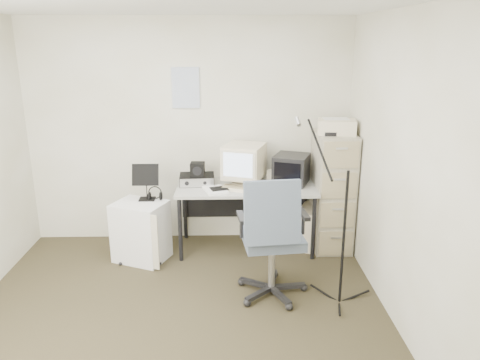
{
  "coord_description": "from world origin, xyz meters",
  "views": [
    {
      "loc": [
        0.43,
        -3.38,
        2.27
      ],
      "look_at": [
        0.55,
        0.95,
        0.95
      ],
      "focal_mm": 35.0,
      "sensor_mm": 36.0,
      "label": 1
    }
  ],
  "objects_px": {
    "desk": "(246,217)",
    "side_cart": "(141,231)",
    "filing_cabinet": "(332,191)",
    "office_chair": "(272,236)"
  },
  "relations": [
    {
      "from": "desk",
      "to": "office_chair",
      "type": "bearing_deg",
      "value": -78.99
    },
    {
      "from": "desk",
      "to": "side_cart",
      "type": "distance_m",
      "value": 1.15
    },
    {
      "from": "filing_cabinet",
      "to": "office_chair",
      "type": "xyz_separation_m",
      "value": [
        -0.76,
        -1.03,
        -0.07
      ]
    },
    {
      "from": "desk",
      "to": "side_cart",
      "type": "xyz_separation_m",
      "value": [
        -1.12,
        -0.25,
        -0.05
      ]
    },
    {
      "from": "office_chair",
      "to": "side_cart",
      "type": "distance_m",
      "value": 1.54
    },
    {
      "from": "filing_cabinet",
      "to": "desk",
      "type": "xyz_separation_m",
      "value": [
        -0.95,
        -0.03,
        -0.29
      ]
    },
    {
      "from": "desk",
      "to": "side_cart",
      "type": "height_order",
      "value": "desk"
    },
    {
      "from": "desk",
      "to": "side_cart",
      "type": "bearing_deg",
      "value": -167.46
    },
    {
      "from": "filing_cabinet",
      "to": "office_chair",
      "type": "bearing_deg",
      "value": -126.22
    },
    {
      "from": "filing_cabinet",
      "to": "office_chair",
      "type": "relative_size",
      "value": 1.12
    }
  ]
}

